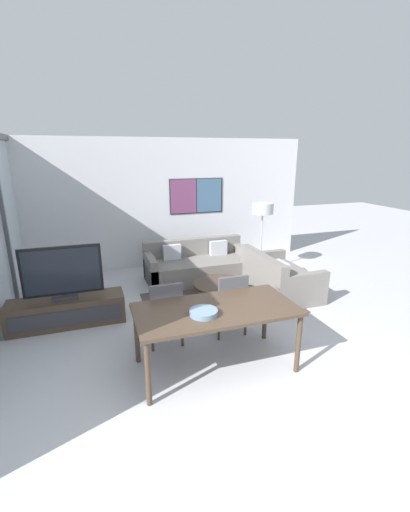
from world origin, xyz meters
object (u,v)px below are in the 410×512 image
(tv_console, at_px, (67,311))
(dining_chair_centre, at_px, (229,300))
(sofa_main, at_px, (198,266))
(floor_lamp, at_px, (263,212))
(dining_chair_left, at_px, (165,309))
(coffee_table, at_px, (220,288))
(television, at_px, (62,273))
(sofa_side, at_px, (277,280))
(fruit_bowl, at_px, (204,312))
(dining_table, at_px, (216,313))

(tv_console, bearing_deg, dining_chair_centre, -25.05)
(tv_console, distance_m, sofa_main, 2.76)
(tv_console, height_order, floor_lamp, floor_lamp)
(floor_lamp, bearing_deg, sofa_main, 174.86)
(dining_chair_left, xyz_separation_m, dining_chair_centre, (0.92, -0.01, 0.00))
(tv_console, bearing_deg, coffee_table, -0.36)
(television, height_order, sofa_main, television)
(tv_console, relative_size, sofa_side, 1.09)
(dining_chair_centre, height_order, fruit_bowl, dining_chair_centre)
(sofa_side, relative_size, dining_table, 0.81)
(tv_console, xyz_separation_m, sofa_side, (3.58, 0.05, 0.05))
(sofa_main, xyz_separation_m, dining_chair_left, (-1.17, -2.29, 0.25))
(dining_chair_left, xyz_separation_m, floor_lamp, (2.54, 2.16, 0.81))
(dining_table, relative_size, floor_lamp, 1.24)
(sofa_main, relative_size, floor_lamp, 1.39)
(tv_console, distance_m, dining_chair_centre, 2.44)
(floor_lamp, bearing_deg, coffee_table, -139.58)
(tv_console, bearing_deg, sofa_side, 0.87)
(television, distance_m, fruit_bowl, 2.40)
(sofa_main, bearing_deg, dining_chair_left, -117.17)
(tv_console, xyz_separation_m, coffee_table, (2.45, -0.02, 0.06))
(dining_chair_centre, relative_size, fruit_bowl, 2.90)
(television, height_order, coffee_table, television)
(tv_console, xyz_separation_m, television, (0.00, 0.00, 0.61))
(dining_chair_centre, relative_size, floor_lamp, 0.60)
(sofa_main, distance_m, fruit_bowl, 3.28)
(sofa_side, distance_m, dining_table, 2.59)
(coffee_table, xyz_separation_m, floor_lamp, (1.37, 1.17, 1.04))
(sofa_side, bearing_deg, tv_console, 90.87)
(sofa_side, distance_m, floor_lamp, 1.54)
(tv_console, height_order, sofa_side, sofa_side)
(tv_console, distance_m, dining_chair_left, 1.66)
(coffee_table, height_order, dining_chair_left, dining_chair_left)
(dining_table, height_order, fruit_bowl, fruit_bowl)
(sofa_main, bearing_deg, coffee_table, -90.00)
(television, xyz_separation_m, dining_chair_left, (1.27, -1.01, -0.31))
(coffee_table, height_order, fruit_bowl, fruit_bowl)
(sofa_side, height_order, dining_table, dining_table)
(tv_console, xyz_separation_m, sofa_main, (2.45, 1.27, 0.05))
(tv_console, relative_size, sofa_main, 0.79)
(dining_chair_centre, xyz_separation_m, fruit_bowl, (-0.65, -0.81, 0.30))
(fruit_bowl, bearing_deg, dining_table, 33.47)
(coffee_table, bearing_deg, fruit_bowl, -116.52)
(coffee_table, bearing_deg, dining_chair_left, -139.61)
(dining_chair_left, height_order, floor_lamp, floor_lamp)
(sofa_main, xyz_separation_m, coffee_table, (0.00, -1.29, 0.01))
(television, distance_m, floor_lamp, 4.02)
(floor_lamp, bearing_deg, dining_chair_left, -139.59)
(sofa_side, bearing_deg, dining_chair_centre, 127.71)
(television, relative_size, floor_lamp, 0.74)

